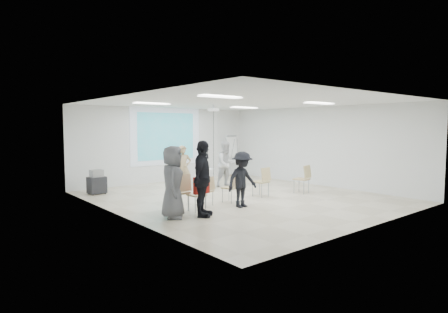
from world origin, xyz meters
TOP-DOWN VIEW (x-y plane):
  - floor at (0.00, 0.00)m, footprint 8.00×9.00m
  - ceiling at (0.00, 0.00)m, footprint 8.00×9.00m
  - wall_back at (0.00, 4.55)m, footprint 8.00×0.10m
  - wall_left at (-4.05, 0.00)m, footprint 0.10×9.00m
  - wall_right at (4.05, 0.00)m, footprint 0.10×9.00m
  - projection_halo at (0.00, 4.49)m, footprint 3.20×0.01m
  - projection_image at (0.00, 4.47)m, footprint 2.60×0.01m
  - pedestal_table at (0.46, 2.43)m, footprint 0.65×0.65m
  - player_left at (-0.70, 2.19)m, footprint 0.76×0.63m
  - player_right at (1.07, 1.94)m, footprint 0.98×0.82m
  - controller_left at (-0.52, 2.44)m, footprint 0.08×0.13m
  - controller_right at (0.89, 2.19)m, footprint 0.05×0.11m
  - chair_far_left at (-2.58, -0.54)m, footprint 0.49×0.53m
  - chair_left_mid at (-2.20, -0.81)m, footprint 0.41×0.44m
  - chair_left_inner at (-1.62, -0.41)m, footprint 0.49×0.51m
  - chair_center at (-0.74, -0.48)m, footprint 0.50×0.52m
  - chair_right_inner at (0.60, -0.41)m, footprint 0.50×0.53m
  - chair_right_far at (2.10, -0.86)m, footprint 0.54×0.56m
  - red_jacket at (-2.20, -0.95)m, footprint 0.47×0.11m
  - laptop at (-1.64, -0.32)m, footprint 0.35×0.30m
  - audience_left at (-2.44, -1.33)m, footprint 1.46×1.40m
  - audience_mid at (-0.95, -1.14)m, footprint 1.15×0.64m
  - audience_outer at (-3.09, -0.98)m, footprint 1.09×1.16m
  - flipchart_easel at (3.03, 3.90)m, footprint 0.79×0.61m
  - av_cart at (-3.30, 3.46)m, footprint 0.57×0.46m
  - ceiling_projector at (0.10, 1.49)m, footprint 0.30×0.25m
  - fluor_panel_nw at (-2.00, 2.00)m, footprint 1.20×0.30m
  - fluor_panel_ne at (2.00, 2.00)m, footprint 1.20×0.30m
  - fluor_panel_sw at (-2.00, -1.50)m, footprint 1.20×0.30m
  - fluor_panel_se at (2.00, -1.50)m, footprint 1.20×0.30m

SIDE VIEW (x-z plane):
  - floor at x=0.00m, z-range -0.10..0.00m
  - av_cart at x=-3.30m, z-range -0.03..0.78m
  - pedestal_table at x=0.46m, z-range 0.04..0.73m
  - laptop at x=-1.64m, z-range 0.44..0.46m
  - chair_left_inner at x=-1.62m, z-range 0.08..0.91m
  - chair_center at x=-0.74m, z-range 0.08..0.95m
  - chair_left_mid at x=-2.20m, z-range 0.08..0.95m
  - chair_right_inner at x=0.60m, z-range 0.09..1.03m
  - chair_right_far at x=2.10m, z-range 0.09..1.04m
  - chair_far_left at x=-2.58m, z-range 0.09..1.10m
  - red_jacket at x=-2.20m, z-range 0.50..0.94m
  - audience_mid at x=-0.95m, z-range 0.00..1.76m
  - player_left at x=-0.70m, z-range 0.00..1.80m
  - player_right at x=1.07m, z-range 0.00..1.88m
  - audience_outer at x=-3.09m, z-range 0.00..1.99m
  - audience_left at x=-2.44m, z-range 0.00..2.18m
  - controller_left at x=-0.52m, z-range 1.16..1.20m
  - controller_right at x=0.89m, z-range 1.25..1.29m
  - flipchart_easel at x=3.03m, z-range 0.44..2.29m
  - wall_back at x=0.00m, z-range 0.00..3.00m
  - wall_left at x=-4.05m, z-range 0.00..3.00m
  - wall_right at x=4.05m, z-range 0.00..3.00m
  - projection_halo at x=0.00m, z-range 0.70..3.00m
  - projection_image at x=0.00m, z-range 0.90..2.80m
  - ceiling_projector at x=0.10m, z-range 1.19..4.19m
  - fluor_panel_nw at x=-2.00m, z-range 2.96..2.98m
  - fluor_panel_ne at x=2.00m, z-range 2.96..2.98m
  - fluor_panel_sw at x=-2.00m, z-range 2.96..2.98m
  - fluor_panel_se at x=2.00m, z-range 2.96..2.98m
  - ceiling at x=0.00m, z-range 3.00..3.10m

